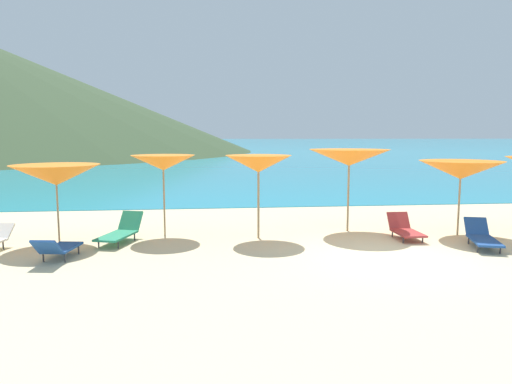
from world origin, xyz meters
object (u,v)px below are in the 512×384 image
at_px(umbrella_3, 258,164).
at_px(umbrella_4, 349,158).
at_px(lounge_chair_2, 58,248).
at_px(umbrella_1, 56,175).
at_px(umbrella_2, 163,163).
at_px(umbrella_5, 461,170).
at_px(lounge_chair_3, 405,229).
at_px(cruise_ship, 96,126).
at_px(lounge_chair_4, 121,231).
at_px(lounge_chair_0, 482,236).

bearing_deg(umbrella_3, umbrella_4, 12.92).
bearing_deg(lounge_chair_2, umbrella_1, -65.61).
bearing_deg(umbrella_2, umbrella_5, -5.72).
bearing_deg(lounge_chair_3, umbrella_4, 137.54).
xyz_separation_m(umbrella_5, cruise_ship, (-58.25, 213.59, 5.48)).
relative_size(umbrella_4, cruise_ship, 0.06).
distance_m(lounge_chair_2, lounge_chair_3, 8.72).
distance_m(umbrella_1, umbrella_5, 10.78).
distance_m(umbrella_3, umbrella_5, 5.59).
distance_m(umbrella_1, umbrella_4, 7.92).
height_order(umbrella_2, lounge_chair_4, umbrella_2).
relative_size(lounge_chair_2, lounge_chair_4, 0.83).
distance_m(lounge_chair_4, cruise_ship, 219.11).
distance_m(lounge_chair_0, cruise_ship, 222.79).
height_order(umbrella_4, lounge_chair_0, umbrella_4).
bearing_deg(umbrella_2, lounge_chair_4, -148.42).
bearing_deg(lounge_chair_0, umbrella_3, -178.61).
bearing_deg(umbrella_4, cruise_ship, 104.59).
height_order(umbrella_4, lounge_chair_3, umbrella_4).
distance_m(umbrella_4, lounge_chair_0, 4.01).
height_order(umbrella_5, cruise_ship, cruise_ship).
distance_m(umbrella_2, lounge_chair_3, 6.80).
xyz_separation_m(umbrella_3, umbrella_5, (5.59, -0.26, -0.19)).
relative_size(umbrella_2, lounge_chair_0, 1.28).
xyz_separation_m(umbrella_4, lounge_chair_3, (1.23, -1.15, -1.88)).
xyz_separation_m(umbrella_3, lounge_chair_3, (3.92, -0.53, -1.75)).
bearing_deg(cruise_ship, umbrella_1, -76.56).
bearing_deg(umbrella_3, lounge_chair_4, -178.34).
relative_size(umbrella_2, umbrella_4, 0.90).
bearing_deg(cruise_ship, lounge_chair_2, -76.53).
xyz_separation_m(umbrella_4, cruise_ship, (-55.35, 212.71, 5.17)).
bearing_deg(cruise_ship, lounge_chair_4, -76.16).
relative_size(lounge_chair_0, lounge_chair_3, 1.33).
distance_m(lounge_chair_2, lounge_chair_4, 1.97).
bearing_deg(lounge_chair_2, lounge_chair_4, -114.71).
relative_size(umbrella_5, lounge_chair_4, 1.27).
bearing_deg(lounge_chair_4, umbrella_5, 16.03).
relative_size(umbrella_5, lounge_chair_3, 1.71).
distance_m(umbrella_4, lounge_chair_2, 7.99).
relative_size(umbrella_4, lounge_chair_0, 1.42).
xyz_separation_m(lounge_chair_2, lounge_chair_3, (8.63, 1.23, -0.02)).
relative_size(lounge_chair_2, lounge_chair_3, 1.12).
distance_m(umbrella_3, lounge_chair_2, 5.32).
bearing_deg(umbrella_3, umbrella_1, -179.14).
height_order(umbrella_1, lounge_chair_2, umbrella_1).
height_order(umbrella_2, umbrella_4, umbrella_4).
relative_size(umbrella_1, lounge_chair_0, 1.35).
bearing_deg(lounge_chair_2, umbrella_2, -124.48).
relative_size(umbrella_3, umbrella_5, 1.00).
bearing_deg(umbrella_5, lounge_chair_3, -170.86).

